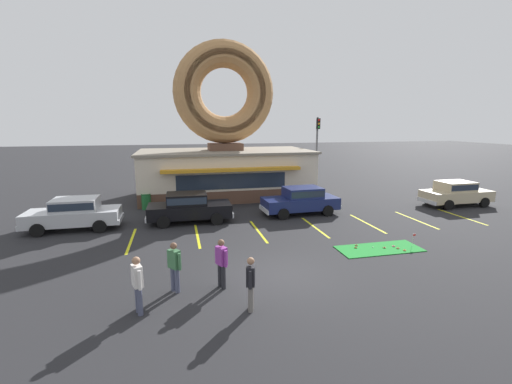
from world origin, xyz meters
TOP-DOWN VIEW (x-y plane):
  - ground_plane at (0.00, 0.00)m, footprint 160.00×160.00m
  - donut_shop_building at (0.13, 13.94)m, footprint 12.30×6.75m
  - putting_mat at (4.91, 1.44)m, footprint 3.60×1.43m
  - mini_donut_near_left at (5.67, 1.24)m, footprint 0.13×0.13m
  - mini_donut_near_right at (4.13, 1.96)m, footprint 0.13×0.13m
  - mini_donut_mid_left at (5.64, 1.50)m, footprint 0.13×0.13m
  - mini_donut_mid_centre at (5.80, 0.96)m, footprint 0.13×0.13m
  - mini_donut_mid_right at (3.95, 1.71)m, footprint 0.13×0.13m
  - mini_donut_far_left at (5.15, 1.43)m, footprint 0.13×0.13m
  - golf_ball at (4.69, 1.58)m, footprint 0.04×0.04m
  - putting_flag_pin at (6.49, 1.36)m, footprint 0.13×0.01m
  - car_black at (-2.83, 7.46)m, footprint 4.58×2.03m
  - car_navy at (3.68, 7.68)m, footprint 4.63×2.13m
  - car_champagne at (14.22, 7.39)m, footprint 4.58×2.03m
  - car_silver at (-8.49, 7.43)m, footprint 4.57×1.99m
  - pedestrian_blue_sweater_man at (-4.57, -1.53)m, footprint 0.36×0.57m
  - pedestrian_hooded_kid at (-2.10, -0.51)m, footprint 0.38×0.55m
  - pedestrian_leather_jacket_man at (-3.57, -0.44)m, footprint 0.43×0.48m
  - pedestrian_clipboard_woman at (-1.47, -2.06)m, footprint 0.33×0.58m
  - trash_bin at (-5.32, 10.95)m, footprint 0.57×0.57m
  - traffic_light_pole at (8.66, 17.22)m, footprint 0.28×0.47m
  - parking_stripe_far_left at (-5.55, 5.00)m, footprint 0.12×3.60m
  - parking_stripe_left at (-2.55, 5.00)m, footprint 0.12×3.60m
  - parking_stripe_mid_left at (0.45, 5.00)m, footprint 0.12×3.60m
  - parking_stripe_centre at (3.45, 5.00)m, footprint 0.12×3.60m
  - parking_stripe_mid_right at (6.45, 5.00)m, footprint 0.12×3.60m
  - parking_stripe_right at (9.45, 5.00)m, footprint 0.12×3.60m
  - parking_stripe_far_right at (12.45, 5.00)m, footprint 0.12×3.60m

SIDE VIEW (x-z plane):
  - ground_plane at x=0.00m, z-range 0.00..0.00m
  - parking_stripe_far_left at x=-5.55m, z-range 0.00..0.01m
  - parking_stripe_left at x=-2.55m, z-range 0.00..0.01m
  - parking_stripe_mid_left at x=0.45m, z-range 0.00..0.01m
  - parking_stripe_centre at x=3.45m, z-range 0.00..0.01m
  - parking_stripe_mid_right at x=6.45m, z-range 0.00..0.01m
  - parking_stripe_right at x=9.45m, z-range 0.00..0.01m
  - parking_stripe_far_right at x=12.45m, z-range 0.00..0.01m
  - putting_mat at x=4.91m, z-range 0.00..0.03m
  - mini_donut_near_left at x=5.67m, z-range 0.03..0.07m
  - mini_donut_near_right at x=4.13m, z-range 0.03..0.07m
  - mini_donut_mid_left at x=5.64m, z-range 0.03..0.07m
  - mini_donut_mid_centre at x=5.80m, z-range 0.03..0.07m
  - mini_donut_mid_right at x=3.95m, z-range 0.03..0.07m
  - mini_donut_far_left at x=5.15m, z-range 0.03..0.07m
  - golf_ball at x=4.69m, z-range 0.03..0.07m
  - putting_flag_pin at x=6.49m, z-range 0.16..0.71m
  - trash_bin at x=-5.32m, z-range 0.01..0.99m
  - car_black at x=-2.83m, z-range 0.07..1.67m
  - car_navy at x=3.68m, z-range 0.07..1.67m
  - car_champagne at x=14.22m, z-range 0.07..1.67m
  - car_silver at x=-8.49m, z-range 0.07..1.67m
  - pedestrian_clipboard_woman at x=-1.47m, z-range 0.08..1.68m
  - pedestrian_leather_jacket_man at x=-3.57m, z-range 0.09..1.73m
  - pedestrian_hooded_kid at x=-2.10m, z-range 0.09..1.73m
  - pedestrian_blue_sweater_man at x=-4.57m, z-range 0.09..1.79m
  - traffic_light_pole at x=8.66m, z-range 0.81..6.61m
  - donut_shop_building at x=0.13m, z-range -1.74..9.22m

